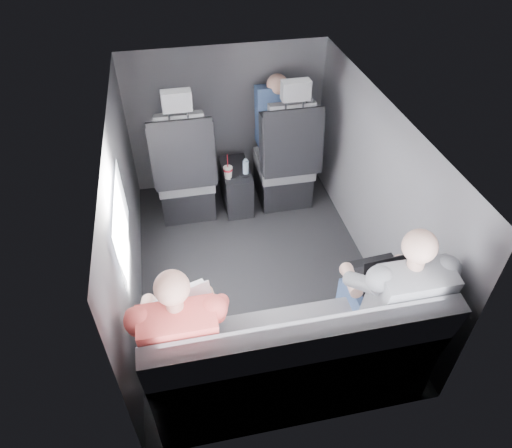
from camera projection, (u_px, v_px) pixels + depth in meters
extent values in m
plane|color=black|center=(255.00, 270.00, 3.67)|extent=(2.60, 2.60, 0.00)
plane|color=#B2B2AD|center=(255.00, 116.00, 2.79)|extent=(2.60, 2.60, 0.00)
cube|color=#56565B|center=(125.00, 220.00, 3.09)|extent=(0.02, 2.60, 1.35)
cube|color=#56565B|center=(374.00, 188.00, 3.37)|extent=(0.02, 2.60, 1.35)
cube|color=#56565B|center=(227.00, 119.00, 4.20)|extent=(1.80, 0.02, 1.35)
cube|color=#56565B|center=(308.00, 361.00, 2.26)|extent=(1.80, 0.02, 1.35)
cube|color=white|center=(121.00, 222.00, 2.72)|extent=(0.02, 0.75, 0.42)
cube|color=black|center=(293.00, 135.00, 3.72)|extent=(0.35, 0.11, 0.59)
cube|color=black|center=(187.00, 194.00, 4.19)|extent=(0.46, 0.48, 0.30)
cube|color=#55565A|center=(185.00, 175.00, 4.02)|extent=(0.48, 0.46, 0.14)
cube|color=#55565A|center=(182.00, 150.00, 3.63)|extent=(0.38, 0.18, 0.61)
cube|color=black|center=(155.00, 156.00, 3.62)|extent=(0.08, 0.21, 0.53)
cube|color=black|center=(210.00, 150.00, 3.69)|extent=(0.08, 0.21, 0.53)
cube|color=black|center=(183.00, 155.00, 3.59)|extent=(0.50, 0.11, 0.58)
cube|color=#55565A|center=(177.00, 101.00, 3.32)|extent=(0.22, 0.10, 0.15)
cube|color=black|center=(282.00, 183.00, 4.32)|extent=(0.46, 0.48, 0.30)
cube|color=#55565A|center=(284.00, 164.00, 4.16)|extent=(0.48, 0.46, 0.14)
cube|color=#55565A|center=(292.00, 139.00, 3.77)|extent=(0.38, 0.18, 0.61)
cube|color=black|center=(266.00, 145.00, 3.76)|extent=(0.08, 0.21, 0.53)
cube|color=black|center=(317.00, 139.00, 3.82)|extent=(0.08, 0.21, 0.53)
cube|color=black|center=(294.00, 144.00, 3.73)|extent=(0.50, 0.11, 0.58)
cube|color=#55565A|center=(296.00, 90.00, 3.46)|extent=(0.22, 0.10, 0.15)
cube|color=black|center=(236.00, 187.00, 4.19)|extent=(0.24, 0.48, 0.40)
cylinder|color=black|center=(232.00, 176.00, 3.96)|extent=(0.09, 0.09, 0.01)
cylinder|color=black|center=(245.00, 175.00, 3.98)|extent=(0.09, 0.09, 0.01)
cube|color=#55565A|center=(289.00, 363.00, 2.76)|extent=(1.60, 0.50, 0.45)
cube|color=#55565A|center=(305.00, 352.00, 2.29)|extent=(1.60, 0.17, 0.47)
cylinder|color=red|center=(228.00, 169.00, 3.89)|extent=(0.08, 0.08, 0.02)
cylinder|color=white|center=(228.00, 168.00, 3.88)|extent=(0.08, 0.08, 0.01)
cylinder|color=red|center=(227.00, 161.00, 3.84)|extent=(0.01, 0.01, 0.13)
cylinder|color=#9FB9D8|center=(246.00, 168.00, 3.96)|extent=(0.05, 0.05, 0.13)
cylinder|color=#9FB9D8|center=(246.00, 160.00, 3.91)|extent=(0.03, 0.03, 0.02)
cube|color=white|center=(185.00, 302.00, 2.66)|extent=(0.37, 0.32, 0.02)
cube|color=silver|center=(185.00, 303.00, 2.64)|extent=(0.29, 0.20, 0.00)
cube|color=white|center=(184.00, 292.00, 2.70)|extent=(0.11, 0.08, 0.00)
cube|color=white|center=(185.00, 308.00, 2.47)|extent=(0.32, 0.16, 0.22)
cube|color=silver|center=(185.00, 307.00, 2.48)|extent=(0.28, 0.13, 0.19)
cube|color=black|center=(376.00, 271.00, 2.84)|extent=(0.35, 0.26, 0.02)
cube|color=black|center=(377.00, 272.00, 2.83)|extent=(0.28, 0.15, 0.00)
cube|color=black|center=(372.00, 262.00, 2.89)|extent=(0.10, 0.06, 0.00)
cube|color=black|center=(390.00, 275.00, 2.66)|extent=(0.34, 0.09, 0.22)
cube|color=silver|center=(389.00, 274.00, 2.66)|extent=(0.30, 0.07, 0.19)
cube|color=#36363B|center=(164.00, 338.00, 2.56)|extent=(0.14, 0.41, 0.12)
cube|color=#36363B|center=(200.00, 332.00, 2.59)|extent=(0.14, 0.41, 0.12)
cube|color=#36363B|center=(168.00, 338.00, 2.90)|extent=(0.12, 0.12, 0.45)
cube|color=#36363B|center=(200.00, 332.00, 2.93)|extent=(0.12, 0.12, 0.45)
cube|color=#D15644|center=(181.00, 341.00, 2.28)|extent=(0.37, 0.25, 0.50)
sphere|color=tan|center=(172.00, 288.00, 2.06)|extent=(0.17, 0.17, 0.17)
cylinder|color=tan|center=(145.00, 313.00, 2.51)|extent=(0.10, 0.26, 0.11)
cylinder|color=tan|center=(212.00, 303.00, 2.57)|extent=(0.10, 0.26, 0.11)
cube|color=navy|center=(366.00, 304.00, 2.74)|extent=(0.15, 0.43, 0.13)
cube|color=navy|center=(399.00, 299.00, 2.77)|extent=(0.15, 0.43, 0.13)
cube|color=navy|center=(347.00, 307.00, 3.09)|extent=(0.13, 0.13, 0.45)
cube|color=navy|center=(377.00, 302.00, 3.13)|extent=(0.13, 0.13, 0.45)
cube|color=slate|center=(406.00, 301.00, 2.45)|extent=(0.39, 0.26, 0.53)
sphere|color=#CD9F8C|center=(420.00, 246.00, 2.23)|extent=(0.17, 0.17, 0.17)
cylinder|color=#CD9F8C|center=(351.00, 280.00, 2.69)|extent=(0.11, 0.27, 0.12)
cylinder|color=#CD9F8C|center=(412.00, 270.00, 2.75)|extent=(0.11, 0.27, 0.12)
cube|color=navy|center=(277.00, 115.00, 4.03)|extent=(0.37, 0.24, 0.53)
sphere|color=tan|center=(277.00, 85.00, 3.87)|extent=(0.18, 0.18, 0.18)
cube|color=navy|center=(274.00, 140.00, 4.26)|extent=(0.31, 0.37, 0.11)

